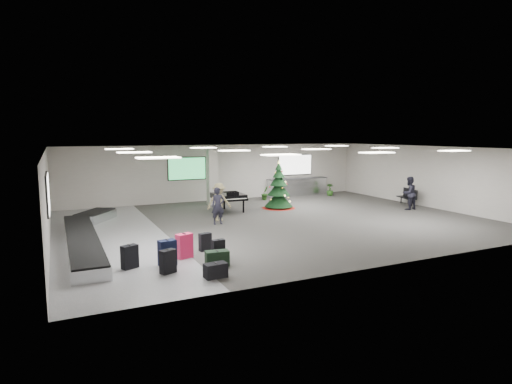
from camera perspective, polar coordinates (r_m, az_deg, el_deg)
name	(u,v)px	position (r m, az deg, el deg)	size (l,w,h in m)	color
ground	(277,221)	(18.86, 2.78, -3.94)	(18.00, 18.00, 0.00)	#373532
room_envelope	(262,168)	(18.95, 0.85, 3.24)	(18.02, 14.02, 3.21)	#AEA79F
baggage_carousel	(85,235)	(16.63, -21.79, -5.33)	(2.28, 9.71, 0.43)	silver
service_counter	(297,187)	(26.92, 5.53, 0.73)	(4.05, 0.65, 1.08)	silver
suitcase_0	(168,262)	(12.16, -11.66, -9.07)	(0.48, 0.38, 0.68)	black
suitcase_1	(218,249)	(13.30, -5.05, -7.60)	(0.41, 0.24, 0.62)	black
pink_suitcase	(184,246)	(13.48, -9.54, -7.11)	(0.55, 0.42, 0.79)	#DF1D4D
suitcase_3	(205,242)	(14.24, -6.79, -6.62)	(0.42, 0.28, 0.61)	black
navy_suitcase	(167,253)	(12.83, -11.74, -7.95)	(0.54, 0.37, 0.78)	black
suitcase_5	(130,257)	(12.84, -16.50, -8.29)	(0.51, 0.41, 0.70)	black
green_duffel	(217,258)	(12.63, -5.21, -8.81)	(0.71, 0.41, 0.47)	black
black_duffel	(216,270)	(11.66, -5.42, -10.37)	(0.63, 0.38, 0.42)	black
christmas_tree	(279,192)	(22.12, 3.04, 0.01)	(1.74, 1.74, 2.48)	maroon
grand_piano	(229,197)	(21.20, -3.65, -0.61)	(1.49, 1.87, 1.04)	black
bench	(408,196)	(24.66, 19.59, -0.46)	(0.80, 1.44, 0.87)	black
traveler_a	(218,206)	(18.22, -5.09, -1.86)	(0.57, 0.38, 1.58)	black
traveler_b	(219,202)	(18.94, -4.95, -1.33)	(1.08, 0.62, 1.68)	#93855B
traveler_bench	(409,193)	(22.99, 19.73, -0.15)	(0.82, 0.64, 1.68)	black
potted_plant_left	(265,193)	(24.88, 1.18, -0.14)	(0.45, 0.36, 0.81)	#163A12
potted_plant_right	(330,190)	(26.98, 9.83, 0.31)	(0.43, 0.43, 0.76)	#163A12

